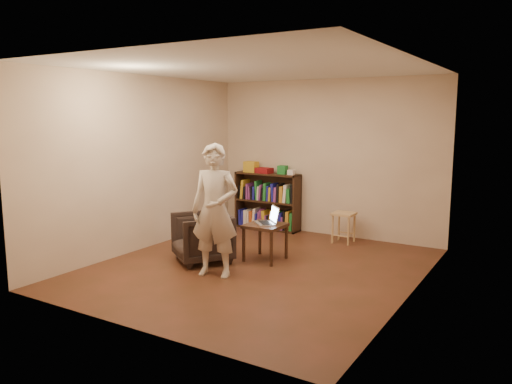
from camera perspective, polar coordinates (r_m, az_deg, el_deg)
The scene contains 15 objects.
floor at distance 6.72m, azimuth 0.15°, elevation -8.66°, with size 4.50×4.50×0.00m, color #432815.
ceiling at distance 6.43m, azimuth 0.16°, elevation 14.02°, with size 4.50×4.50×0.00m, color silver.
wall_back at distance 8.45m, azimuth 8.06°, elevation 3.86°, with size 4.00×4.00×0.00m, color beige.
wall_left at distance 7.67m, azimuth -12.79°, elevation 3.23°, with size 4.50×4.50×0.00m, color beige.
wall_right at distance 5.69m, azimuth 17.69°, elevation 1.15°, with size 4.50×4.50×0.00m, color beige.
bookshelf at distance 8.88m, azimuth 1.36°, elevation -1.42°, with size 1.20×0.30×1.00m.
box_yellow at distance 8.93m, azimuth -0.56°, elevation 2.90°, with size 0.23×0.17×0.19m, color gold.
red_cloth at distance 8.79m, azimuth 0.93°, elevation 2.48°, with size 0.28×0.20×0.09m, color maroon.
box_green at distance 8.66m, azimuth 3.06°, elevation 2.55°, with size 0.15×0.15×0.15m, color #207930.
box_white at distance 8.56m, azimuth 4.04°, elevation 2.26°, with size 0.11×0.11×0.08m, color white.
stool at distance 8.03m, azimuth 10.00°, elevation -3.00°, with size 0.33×0.33×0.48m.
armchair at distance 6.97m, azimuth -6.17°, elevation -5.18°, with size 0.72×0.74×0.68m, color #2B231D.
side_table at distance 6.96m, azimuth 1.07°, elevation -4.38°, with size 0.50×0.50×0.51m.
laptop at distance 6.96m, azimuth 1.47°, elevation -3.17°, with size 0.43×0.43×0.24m.
person at distance 6.24m, azimuth -4.72°, elevation -2.12°, with size 0.61×0.40×1.67m, color beige.
Camera 1 is at (3.30, -5.49, 2.02)m, focal length 35.00 mm.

